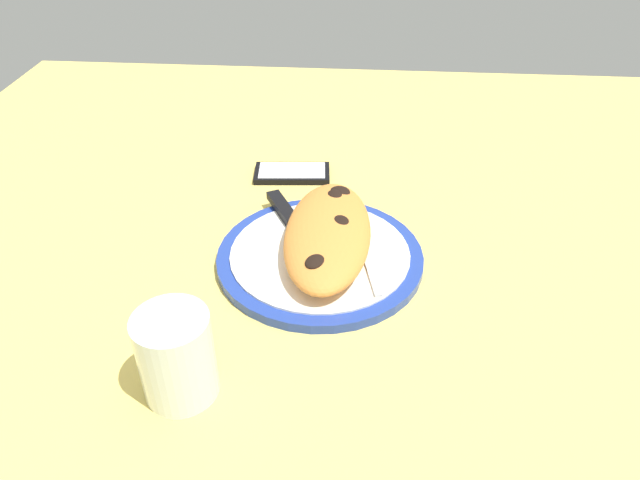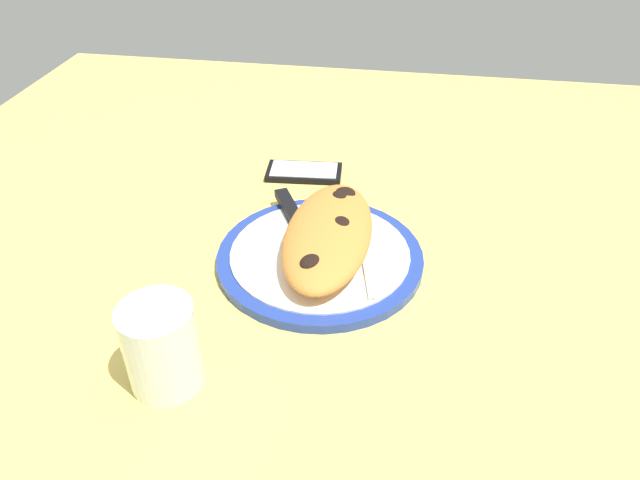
% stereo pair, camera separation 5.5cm
% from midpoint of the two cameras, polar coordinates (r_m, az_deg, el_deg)
% --- Properties ---
extents(ground_plane, '(1.50, 1.50, 0.03)m').
position_cam_midpoint_polar(ground_plane, '(0.83, -1.89, -2.93)').
color(ground_plane, '#EACC60').
extents(plate, '(0.28, 0.28, 0.02)m').
position_cam_midpoint_polar(plate, '(0.82, -1.92, -1.67)').
color(plate, '#233D99').
rests_on(plate, ground_plane).
extents(calzone, '(0.26, 0.12, 0.05)m').
position_cam_midpoint_polar(calzone, '(0.81, -1.18, 0.58)').
color(calzone, orange).
rests_on(calzone, plate).
extents(fork, '(0.17, 0.05, 0.00)m').
position_cam_midpoint_polar(fork, '(0.82, 2.21, -0.71)').
color(fork, silver).
rests_on(fork, plate).
extents(knife, '(0.21, 0.12, 0.01)m').
position_cam_midpoint_polar(knife, '(0.87, -4.64, 1.90)').
color(knife, silver).
rests_on(knife, plate).
extents(smartphone, '(0.07, 0.13, 0.01)m').
position_cam_midpoint_polar(smartphone, '(1.02, -4.24, 6.39)').
color(smartphone, black).
rests_on(smartphone, ground_plane).
extents(water_glass, '(0.08, 0.08, 0.10)m').
position_cam_midpoint_polar(water_glass, '(0.65, -15.91, -11.15)').
color(water_glass, silver).
rests_on(water_glass, ground_plane).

